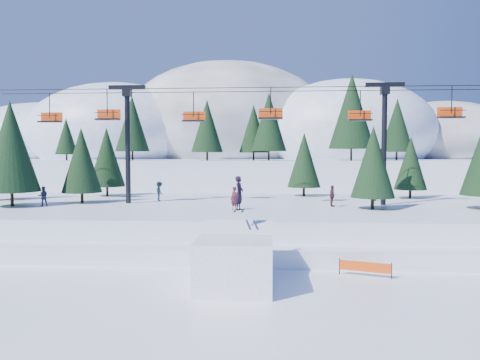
# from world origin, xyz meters

# --- Properties ---
(ground) EXTENTS (160.00, 160.00, 0.00)m
(ground) POSITION_xyz_m (0.00, 0.00, 0.00)
(ground) COLOR white
(ground) RESTS_ON ground
(mid_shelf) EXTENTS (70.00, 22.00, 2.50)m
(mid_shelf) POSITION_xyz_m (0.00, 18.00, 1.25)
(mid_shelf) COLOR white
(mid_shelf) RESTS_ON ground
(berm) EXTENTS (70.00, 6.00, 1.10)m
(berm) POSITION_xyz_m (0.00, 8.00, 0.55)
(berm) COLOR white
(berm) RESTS_ON ground
(mountain_ridge) EXTENTS (119.00, 60.52, 26.46)m
(mountain_ridge) POSITION_xyz_m (-5.06, 73.33, 9.65)
(mountain_ridge) COLOR white
(mountain_ridge) RESTS_ON ground
(jump_kicker) EXTENTS (3.78, 5.15, 5.58)m
(jump_kicker) POSITION_xyz_m (1.73, 1.34, 1.40)
(jump_kicker) COLOR white
(jump_kicker) RESTS_ON ground
(chairlift) EXTENTS (46.00, 3.21, 10.28)m
(chairlift) POSITION_xyz_m (1.55, 18.05, 9.32)
(chairlift) COLOR black
(chairlift) RESTS_ON mid_shelf
(conifer_stand) EXTENTS (62.82, 15.51, 8.82)m
(conifer_stand) POSITION_xyz_m (1.16, 18.96, 6.73)
(conifer_stand) COLOR black
(conifer_stand) RESTS_ON mid_shelf
(distant_skiers) EXTENTS (29.29, 8.90, 1.80)m
(distant_skiers) POSITION_xyz_m (-1.02, 17.98, 3.37)
(distant_skiers) COLOR #273A49
(distant_skiers) RESTS_ON mid_shelf
(banner_near) EXTENTS (2.71, 0.97, 0.90)m
(banner_near) POSITION_xyz_m (8.72, 3.72, 0.54)
(banner_near) COLOR black
(banner_near) RESTS_ON ground
(banner_far) EXTENTS (2.84, 0.43, 0.90)m
(banner_far) POSITION_xyz_m (9.61, 5.72, 0.54)
(banner_far) COLOR black
(banner_far) RESTS_ON ground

